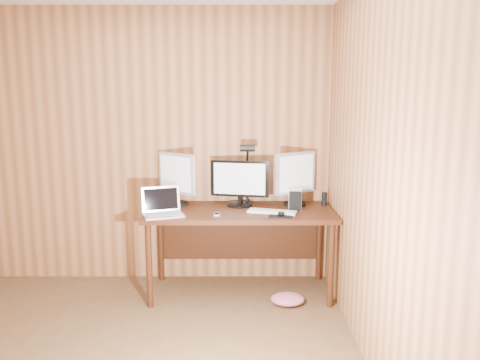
{
  "coord_description": "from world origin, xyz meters",
  "views": [
    {
      "loc": [
        0.92,
        -2.28,
        1.71
      ],
      "look_at": [
        0.93,
        1.58,
        1.02
      ],
      "focal_mm": 35.0,
      "sensor_mm": 36.0,
      "label": 1
    }
  ],
  "objects_px": {
    "phone": "(217,214)",
    "speaker": "(324,199)",
    "desk": "(240,221)",
    "hard_drive": "(295,199)",
    "monitor_left": "(177,177)",
    "keyboard": "(272,212)",
    "mouse": "(281,213)",
    "desk_lamp": "(247,165)",
    "laptop": "(162,208)",
    "monitor_center": "(240,183)",
    "monitor_right": "(295,177)"
  },
  "relations": [
    {
      "from": "monitor_center",
      "to": "phone",
      "type": "relative_size",
      "value": 5.57
    },
    {
      "from": "monitor_center",
      "to": "hard_drive",
      "type": "height_order",
      "value": "monitor_center"
    },
    {
      "from": "monitor_center",
      "to": "mouse",
      "type": "distance_m",
      "value": 0.53
    },
    {
      "from": "monitor_left",
      "to": "monitor_right",
      "type": "distance_m",
      "value": 1.05
    },
    {
      "from": "monitor_center",
      "to": "mouse",
      "type": "bearing_deg",
      "value": -36.53
    },
    {
      "from": "desk_lamp",
      "to": "monitor_left",
      "type": "bearing_deg",
      "value": -164.21
    },
    {
      "from": "speaker",
      "to": "desk_lamp",
      "type": "distance_m",
      "value": 0.76
    },
    {
      "from": "monitor_center",
      "to": "phone",
      "type": "distance_m",
      "value": 0.43
    },
    {
      "from": "speaker",
      "to": "mouse",
      "type": "bearing_deg",
      "value": -137.43
    },
    {
      "from": "desk",
      "to": "monitor_left",
      "type": "xyz_separation_m",
      "value": [
        -0.56,
        0.12,
        0.37
      ]
    },
    {
      "from": "desk",
      "to": "hard_drive",
      "type": "xyz_separation_m",
      "value": [
        0.47,
        -0.04,
        0.21
      ]
    },
    {
      "from": "desk",
      "to": "phone",
      "type": "distance_m",
      "value": 0.34
    },
    {
      "from": "hard_drive",
      "to": "desk_lamp",
      "type": "relative_size",
      "value": 0.3
    },
    {
      "from": "monitor_right",
      "to": "keyboard",
      "type": "bearing_deg",
      "value": -161.3
    },
    {
      "from": "monitor_left",
      "to": "keyboard",
      "type": "relative_size",
      "value": 1.1
    },
    {
      "from": "laptop",
      "to": "phone",
      "type": "relative_size",
      "value": 4.03
    },
    {
      "from": "desk",
      "to": "speaker",
      "type": "bearing_deg",
      "value": 8.03
    },
    {
      "from": "laptop",
      "to": "speaker",
      "type": "bearing_deg",
      "value": -4.9
    },
    {
      "from": "desk",
      "to": "desk_lamp",
      "type": "height_order",
      "value": "desk_lamp"
    },
    {
      "from": "monitor_right",
      "to": "mouse",
      "type": "xyz_separation_m",
      "value": [
        -0.16,
        -0.39,
        -0.24
      ]
    },
    {
      "from": "mouse",
      "to": "hard_drive",
      "type": "relative_size",
      "value": 0.58
    },
    {
      "from": "monitor_left",
      "to": "speaker",
      "type": "bearing_deg",
      "value": 37.19
    },
    {
      "from": "phone",
      "to": "speaker",
      "type": "relative_size",
      "value": 0.81
    },
    {
      "from": "monitor_center",
      "to": "desk_lamp",
      "type": "distance_m",
      "value": 0.18
    },
    {
      "from": "monitor_right",
      "to": "desk_lamp",
      "type": "relative_size",
      "value": 0.82
    },
    {
      "from": "laptop",
      "to": "phone",
      "type": "bearing_deg",
      "value": -19.79
    },
    {
      "from": "desk",
      "to": "desk_lamp",
      "type": "distance_m",
      "value": 0.51
    },
    {
      "from": "desk",
      "to": "mouse",
      "type": "height_order",
      "value": "mouse"
    },
    {
      "from": "keyboard",
      "to": "mouse",
      "type": "distance_m",
      "value": 0.13
    },
    {
      "from": "monitor_center",
      "to": "monitor_left",
      "type": "xyz_separation_m",
      "value": [
        -0.56,
        0.04,
        0.04
      ]
    },
    {
      "from": "monitor_right",
      "to": "mouse",
      "type": "height_order",
      "value": "monitor_right"
    },
    {
      "from": "keyboard",
      "to": "hard_drive",
      "type": "xyz_separation_m",
      "value": [
        0.21,
        0.13,
        0.08
      ]
    },
    {
      "from": "keyboard",
      "to": "hard_drive",
      "type": "relative_size",
      "value": 2.42
    },
    {
      "from": "desk",
      "to": "desk_lamp",
      "type": "relative_size",
      "value": 2.75
    },
    {
      "from": "keyboard",
      "to": "hard_drive",
      "type": "distance_m",
      "value": 0.26
    },
    {
      "from": "monitor_center",
      "to": "keyboard",
      "type": "distance_m",
      "value": 0.42
    },
    {
      "from": "mouse",
      "to": "keyboard",
      "type": "bearing_deg",
      "value": 123.19
    },
    {
      "from": "monitor_center",
      "to": "desk_lamp",
      "type": "relative_size",
      "value": 0.89
    },
    {
      "from": "monitor_right",
      "to": "speaker",
      "type": "xyz_separation_m",
      "value": [
        0.26,
        -0.0,
        -0.2
      ]
    },
    {
      "from": "laptop",
      "to": "mouse",
      "type": "xyz_separation_m",
      "value": [
        0.97,
        -0.04,
        -0.03
      ]
    },
    {
      "from": "monitor_left",
      "to": "laptop",
      "type": "bearing_deg",
      "value": -64.34
    },
    {
      "from": "monitor_left",
      "to": "monitor_right",
      "type": "xyz_separation_m",
      "value": [
        1.05,
        -0.01,
        0.0
      ]
    },
    {
      "from": "keyboard",
      "to": "mouse",
      "type": "bearing_deg",
      "value": -43.25
    },
    {
      "from": "mouse",
      "to": "desk_lamp",
      "type": "bearing_deg",
      "value": 123.41
    },
    {
      "from": "hard_drive",
      "to": "monitor_left",
      "type": "bearing_deg",
      "value": 175.89
    },
    {
      "from": "laptop",
      "to": "hard_drive",
      "type": "height_order",
      "value": "laptop"
    },
    {
      "from": "phone",
      "to": "mouse",
      "type": "bearing_deg",
      "value": -5.24
    },
    {
      "from": "phone",
      "to": "speaker",
      "type": "distance_m",
      "value": 1.01
    },
    {
      "from": "desk",
      "to": "keyboard",
      "type": "distance_m",
      "value": 0.35
    },
    {
      "from": "desk",
      "to": "monitor_left",
      "type": "relative_size",
      "value": 3.43
    }
  ]
}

